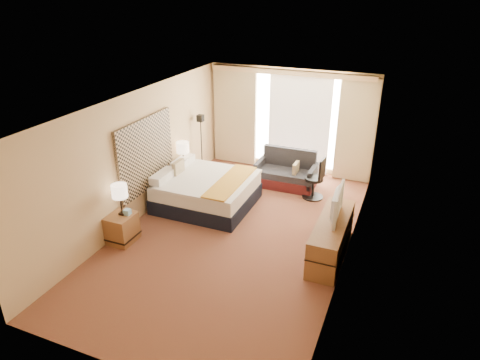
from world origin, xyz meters
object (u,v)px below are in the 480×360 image
at_px(desk_chair, 316,180).
at_px(television, 333,203).
at_px(floor_lamp, 201,133).
at_px(bed, 206,191).
at_px(nightstand_left, 122,228).
at_px(media_dresser, 331,238).
at_px(loveseat, 286,174).
at_px(lamp_left, 119,192).
at_px(nightstand_right, 187,177).
at_px(lamp_right, 183,148).

height_order(desk_chair, television, television).
bearing_deg(floor_lamp, bed, -59.92).
xyz_separation_m(nightstand_left, media_dresser, (3.70, 1.05, 0.07)).
relative_size(desk_chair, television, 1.02).
relative_size(media_dresser, bed, 0.93).
height_order(loveseat, lamp_left, lamp_left).
bearing_deg(television, desk_chair, 17.27).
bearing_deg(loveseat, nightstand_left, -121.46).
bearing_deg(bed, lamp_left, -113.30).
relative_size(nightstand_right, media_dresser, 0.31).
distance_m(nightstand_right, lamp_right, 0.75).
height_order(bed, loveseat, bed).
height_order(nightstand_right, lamp_left, lamp_left).
bearing_deg(nightstand_right, lamp_right, -138.14).
height_order(nightstand_left, lamp_right, lamp_right).
height_order(bed, lamp_left, lamp_left).
bearing_deg(bed, lamp_right, 146.70).
bearing_deg(bed, floor_lamp, 120.08).
relative_size(nightstand_left, lamp_left, 0.91).
height_order(desk_chair, lamp_right, lamp_right).
relative_size(nightstand_right, loveseat, 0.39).
distance_m(floor_lamp, lamp_right, 0.89).
bearing_deg(television, loveseat, 29.86).
relative_size(nightstand_left, desk_chair, 0.56).
xyz_separation_m(nightstand_right, floor_lamp, (-0.03, 0.85, 0.83)).
relative_size(floor_lamp, lamp_right, 2.57).
bearing_deg(bed, loveseat, 51.20).
height_order(nightstand_right, television, television).
xyz_separation_m(nightstand_right, lamp_right, (-0.04, -0.04, 0.74)).
distance_m(bed, lamp_left, 2.13).
height_order(nightstand_left, bed, bed).
bearing_deg(nightstand_right, bed, -36.54).
bearing_deg(loveseat, desk_chair, -26.80).
bearing_deg(lamp_right, television, -19.16).
bearing_deg(desk_chair, television, -65.13).
bearing_deg(nightstand_left, bed, 66.92).
relative_size(nightstand_right, floor_lamp, 0.35).
bearing_deg(television, media_dresser, -161.42).
relative_size(nightstand_left, television, 0.58).
bearing_deg(lamp_left, bed, 66.70).
relative_size(lamp_left, lamp_right, 1.00).
distance_m(lamp_left, television, 3.81).
distance_m(nightstand_left, media_dresser, 3.85).
bearing_deg(lamp_right, media_dresser, -20.65).
xyz_separation_m(nightstand_right, desk_chair, (2.93, 0.65, 0.16)).
bearing_deg(nightstand_left, floor_lamp, 90.51).
xyz_separation_m(nightstand_left, television, (3.65, 1.18, 0.70)).
bearing_deg(floor_lamp, lamp_right, -90.89).
bearing_deg(nightstand_right, floor_lamp, 92.02).
height_order(nightstand_right, lamp_right, lamp_right).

